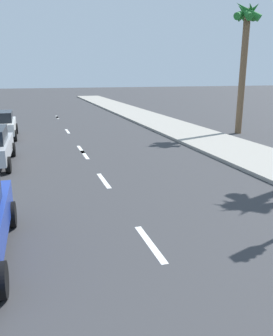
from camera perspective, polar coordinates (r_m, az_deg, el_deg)
The scene contains 11 objects.
ground_plane at distance 15.71m, azimuth -8.50°, elevation 1.91°, with size 160.00×160.00×0.00m, color #38383A.
sidewalk_strip at distance 19.92m, azimuth 11.52°, elevation 4.88°, with size 3.60×80.00×0.14m, color #9E998E.
lane_stripe_3 at distance 7.76m, azimuth 2.29°, elevation -12.59°, with size 0.16×1.80×0.01m, color white.
lane_stripe_4 at distance 12.10m, azimuth -5.55°, elevation -2.11°, with size 0.16×1.80×0.01m, color white.
lane_stripe_5 at distance 16.07m, azimuth -8.72°, elevation 2.23°, with size 0.16×1.80×0.01m, color white.
lane_stripe_6 at distance 17.26m, azimuth -9.38°, elevation 3.13°, with size 0.16×1.80×0.01m, color white.
lane_stripe_7 at distance 22.94m, azimuth -11.56°, elevation 6.09°, with size 0.16×1.80×0.01m, color white.
lane_stripe_8 at distance 30.45m, azimuth -13.19°, elevation 8.28°, with size 0.16×1.80×0.01m, color white.
lane_stripe_9 at distance 30.89m, azimuth -13.26°, elevation 8.38°, with size 0.16×1.80×0.01m, color white.
parked_car_white at distance 21.50m, azimuth -22.04°, elevation 6.89°, with size 1.84×3.95×1.57m.
palm_tree_far at distance 22.50m, azimuth 17.92°, elevation 20.31°, with size 1.76×1.64×7.89m.
Camera 1 is at (-2.36, 4.91, 3.67)m, focal length 36.15 mm.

